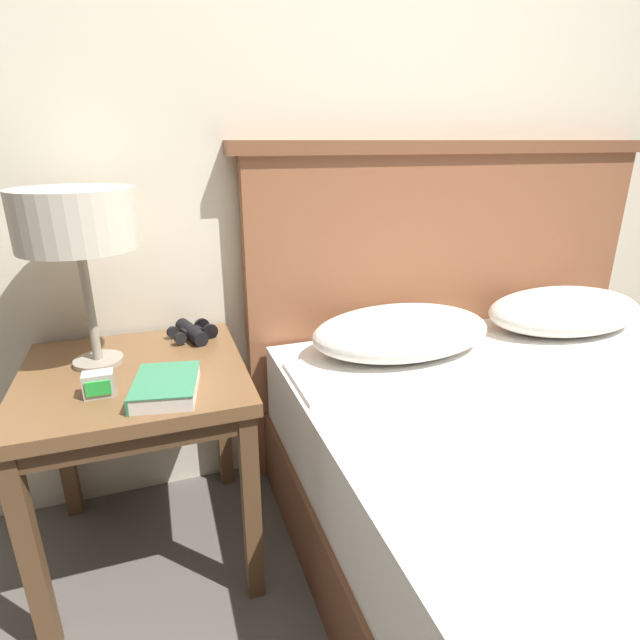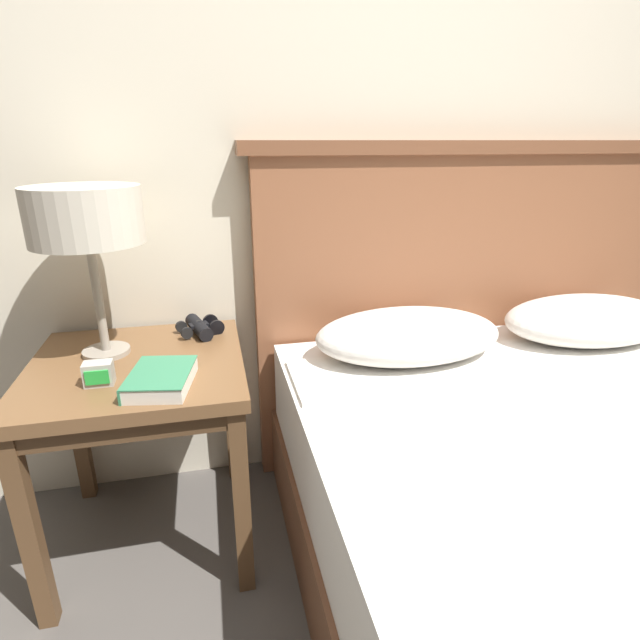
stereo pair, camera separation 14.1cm
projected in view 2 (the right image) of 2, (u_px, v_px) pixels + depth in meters
wall_back at (307, 101)px, 1.58m from camera, size 8.00×0.06×2.60m
nightstand at (140, 388)px, 1.41m from camera, size 0.58×0.58×0.60m
bed at (640, 548)px, 1.15m from camera, size 1.63×2.01×1.18m
table_lamp at (86, 219)px, 1.31m from camera, size 0.29×0.29×0.47m
book_on_nightstand at (160, 379)px, 1.24m from camera, size 0.18×0.22×0.04m
binoculars_pair at (199, 327)px, 1.58m from camera, size 0.15×0.16×0.05m
alarm_clock at (99, 374)px, 1.25m from camera, size 0.07×0.05×0.06m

